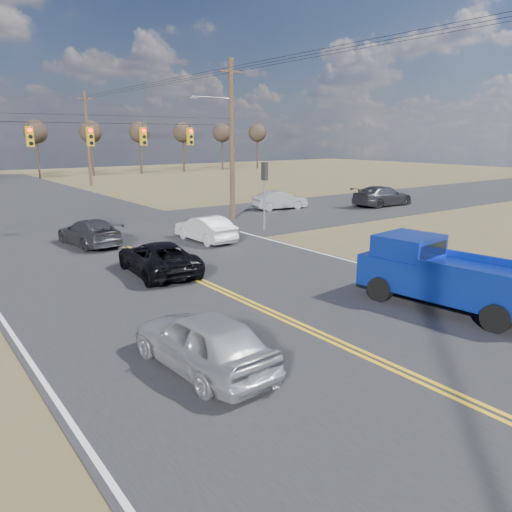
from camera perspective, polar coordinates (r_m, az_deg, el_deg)
ground at (r=13.83m, az=7.81°, el=-9.21°), size 160.00×160.00×0.00m
road_main at (r=21.75m, az=-10.76°, el=-0.86°), size 14.00×120.00×0.02m
road_cross at (r=29.02m, az=-17.65°, el=2.33°), size 120.00×12.00×0.02m
signal_gantry at (r=28.49m, az=-17.28°, el=12.43°), size 19.60×4.83×10.00m
utility_poles at (r=27.58m, az=-17.75°, el=12.72°), size 19.60×58.32×10.00m
treeline at (r=37.15m, az=-22.92°, el=13.09°), size 87.00×117.80×7.40m
pickup_truck at (r=16.85m, az=20.73°, el=-2.06°), size 2.85×5.95×2.15m
silver_suv at (r=11.74m, az=-6.08°, el=-9.59°), size 1.95×4.32×1.44m
black_suv at (r=20.02m, az=-11.15°, el=-0.20°), size 2.57×4.85×1.30m
white_car_queue at (r=25.91m, az=-5.84°, el=3.12°), size 1.52×4.08×1.33m
dgrey_car_queue at (r=26.19m, az=-18.52°, el=2.58°), size 2.27×4.69×1.32m
cross_car_east_near at (r=37.31m, az=2.74°, el=6.37°), size 2.11×4.30×1.36m
cross_car_east_far at (r=40.33m, az=14.25°, el=6.66°), size 2.21×5.41×1.57m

